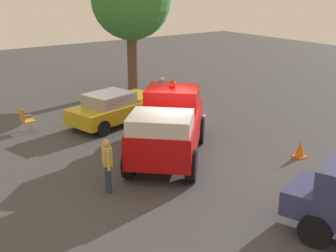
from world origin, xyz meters
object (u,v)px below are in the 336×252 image
object	(u,v)px
classic_hot_rod	(115,107)
spectator_seated	(160,89)
spectator_standing	(107,162)
lawn_chair_by_car	(25,118)
oak_tree_left	(131,0)
traffic_cone	(300,149)
vintage_fire_truck	(169,124)
lawn_chair_near_truck	(162,90)

from	to	relation	value
classic_hot_rod	spectator_seated	bearing A→B (deg)	-63.11
spectator_standing	lawn_chair_by_car	bearing A→B (deg)	1.61
classic_hot_rod	oak_tree_left	size ratio (longest dim) A/B	0.64
spectator_standing	oak_tree_left	xyz separation A→B (m)	(10.49, -7.29, 4.07)
oak_tree_left	traffic_cone	world-z (taller)	oak_tree_left
classic_hot_rod	lawn_chair_by_car	size ratio (longest dim) A/B	4.58
spectator_standing	classic_hot_rod	bearing A→B (deg)	-31.21
vintage_fire_truck	classic_hot_rod	bearing A→B (deg)	-3.63
lawn_chair_by_car	traffic_cone	distance (m)	11.12
vintage_fire_truck	lawn_chair_near_truck	size ratio (longest dim) A/B	5.67
spectator_seated	spectator_standing	world-z (taller)	spectator_standing
lawn_chair_near_truck	traffic_cone	distance (m)	9.23
classic_hot_rod	spectator_seated	world-z (taller)	classic_hot_rod
spectator_standing	traffic_cone	bearing A→B (deg)	-103.47
vintage_fire_truck	classic_hot_rod	distance (m)	4.46
vintage_fire_truck	oak_tree_left	size ratio (longest dim) A/B	0.79
spectator_seated	oak_tree_left	world-z (taller)	oak_tree_left
lawn_chair_by_car	spectator_seated	xyz separation A→B (m)	(0.65, -7.36, 0.11)
classic_hot_rod	vintage_fire_truck	bearing A→B (deg)	176.37
lawn_chair_near_truck	lawn_chair_by_car	distance (m)	7.52
oak_tree_left	spectator_seated	bearing A→B (deg)	177.61
vintage_fire_truck	traffic_cone	bearing A→B (deg)	-127.21
lawn_chair_near_truck	classic_hot_rod	bearing A→B (deg)	116.30
spectator_standing	spectator_seated	bearing A→B (deg)	-43.54
classic_hot_rod	traffic_cone	xyz separation A→B (m)	(-7.30, -3.49, -0.44)
vintage_fire_truck	lawn_chair_near_truck	distance (m)	7.61
lawn_chair_near_truck	traffic_cone	world-z (taller)	lawn_chair_near_truck
oak_tree_left	lawn_chair_by_car	bearing A→B (deg)	115.67
lawn_chair_near_truck	spectator_seated	distance (m)	0.17
vintage_fire_truck	spectator_seated	size ratio (longest dim) A/B	4.48
traffic_cone	lawn_chair_near_truck	bearing A→B (deg)	-2.40
classic_hot_rod	spectator_standing	size ratio (longest dim) A/B	2.79
vintage_fire_truck	classic_hot_rod	xyz separation A→B (m)	(4.43, -0.28, -0.45)
classic_hot_rod	oak_tree_left	xyz separation A→B (m)	(4.85, -3.87, 4.29)
classic_hot_rod	lawn_chair_near_truck	world-z (taller)	classic_hot_rod
traffic_cone	vintage_fire_truck	bearing A→B (deg)	52.79
spectator_seated	traffic_cone	xyz separation A→B (m)	(-9.20, 0.26, -0.39)
lawn_chair_by_car	traffic_cone	world-z (taller)	lawn_chair_by_car
oak_tree_left	vintage_fire_truck	bearing A→B (deg)	155.89
lawn_chair_by_car	spectator_standing	distance (m)	6.90
lawn_chair_near_truck	spectator_seated	world-z (taller)	spectator_seated
lawn_chair_near_truck	spectator_seated	size ratio (longest dim) A/B	0.79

